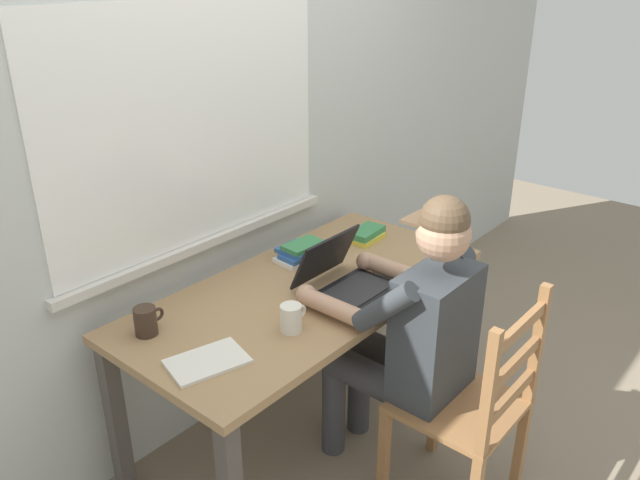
% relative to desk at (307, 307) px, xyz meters
% --- Properties ---
extents(ground_plane, '(8.00, 8.00, 0.00)m').
position_rel_desk_xyz_m(ground_plane, '(0.00, 0.00, -0.65)').
color(ground_plane, gray).
extents(back_wall, '(6.00, 0.08, 2.60)m').
position_rel_desk_xyz_m(back_wall, '(-0.00, 0.45, 0.65)').
color(back_wall, beige).
rests_on(back_wall, ground).
extents(desk, '(1.57, 0.75, 0.74)m').
position_rel_desk_xyz_m(desk, '(0.00, 0.00, 0.00)').
color(desk, '#9E7A51').
rests_on(desk, ground).
extents(seated_person, '(0.50, 0.60, 1.25)m').
position_rel_desk_xyz_m(seated_person, '(0.08, -0.45, 0.04)').
color(seated_person, '#33383D').
rests_on(seated_person, ground).
extents(wooden_chair, '(0.42, 0.42, 0.94)m').
position_rel_desk_xyz_m(wooden_chair, '(0.08, -0.73, -0.19)').
color(wooden_chair, olive).
rests_on(wooden_chair, ground).
extents(laptop, '(0.33, 0.32, 0.22)m').
position_rel_desk_xyz_m(laptop, '(0.09, -0.12, 0.14)').
color(laptop, black).
rests_on(laptop, desk).
extents(computer_mouse, '(0.06, 0.10, 0.03)m').
position_rel_desk_xyz_m(computer_mouse, '(0.31, -0.20, 0.11)').
color(computer_mouse, black).
rests_on(computer_mouse, desk).
extents(coffee_mug_white, '(0.12, 0.08, 0.10)m').
position_rel_desk_xyz_m(coffee_mug_white, '(-0.28, -0.17, 0.14)').
color(coffee_mug_white, silver).
rests_on(coffee_mug_white, desk).
extents(coffee_mug_dark, '(0.12, 0.08, 0.10)m').
position_rel_desk_xyz_m(coffee_mug_dark, '(-0.63, 0.21, 0.14)').
color(coffee_mug_dark, '#38281E').
rests_on(coffee_mug_dark, desk).
extents(book_stack_main, '(0.21, 0.15, 0.08)m').
position_rel_desk_xyz_m(book_stack_main, '(0.17, 0.20, 0.13)').
color(book_stack_main, white).
rests_on(book_stack_main, desk).
extents(book_stack_side, '(0.20, 0.16, 0.05)m').
position_rel_desk_xyz_m(book_stack_side, '(0.55, 0.11, 0.12)').
color(book_stack_side, gold).
rests_on(book_stack_side, desk).
extents(paper_pile_near_laptop, '(0.29, 0.23, 0.01)m').
position_rel_desk_xyz_m(paper_pile_near_laptop, '(-0.61, -0.10, 0.10)').
color(paper_pile_near_laptop, silver).
rests_on(paper_pile_near_laptop, desk).
extents(paper_pile_back_corner, '(0.24, 0.22, 0.01)m').
position_rel_desk_xyz_m(paper_pile_back_corner, '(0.27, -0.23, 0.10)').
color(paper_pile_back_corner, silver).
rests_on(paper_pile_back_corner, desk).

